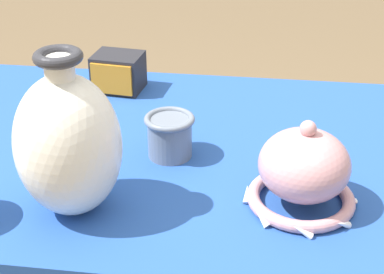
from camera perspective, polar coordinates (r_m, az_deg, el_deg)
The scene contains 5 objects.
display_table at distance 1.21m, azimuth -1.28°, elevation -4.87°, with size 1.11×0.76×0.78m.
vase_tall_bulbous at distance 0.96m, azimuth -11.92°, elevation -0.67°, with size 0.17×0.17×0.28m.
vase_dome_bell at distance 1.00m, azimuth 10.76°, elevation -3.36°, with size 0.20×0.20×0.16m.
mosaic_tile_box at distance 1.42m, azimuth -7.17°, elevation 6.25°, with size 0.12×0.11×0.09m.
cup_wide_slate at distance 1.13m, azimuth -2.17°, elevation 0.25°, with size 0.10×0.10×0.08m.
Camera 1 is at (0.16, -1.01, 1.37)m, focal length 55.00 mm.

